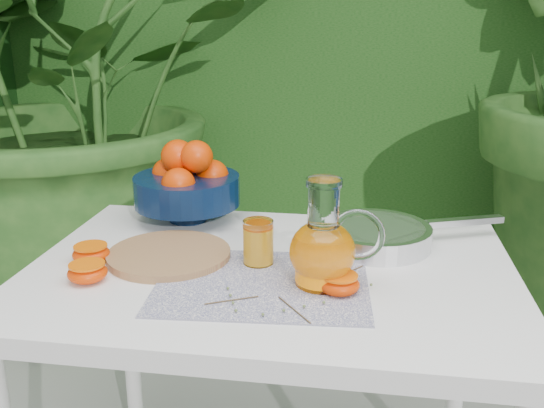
# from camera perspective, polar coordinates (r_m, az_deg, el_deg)

# --- Properties ---
(hedge_backdrop) EXTENTS (8.00, 1.65, 2.50)m
(hedge_backdrop) POSITION_cam_1_polar(r_m,az_deg,el_deg) (3.15, 9.39, 16.34)
(hedge_backdrop) COLOR #144714
(hedge_backdrop) RESTS_ON ground
(potted_plant_left) EXTENTS (2.82, 2.82, 2.00)m
(potted_plant_left) POSITION_cam_1_polar(r_m,az_deg,el_deg) (2.61, -18.46, 11.16)
(potted_plant_left) COLOR #23501B
(potted_plant_left) RESTS_ON ground
(white_table) EXTENTS (1.00, 0.70, 0.75)m
(white_table) POSITION_cam_1_polar(r_m,az_deg,el_deg) (1.29, -0.14, -9.24)
(white_table) COLOR white
(white_table) RESTS_ON ground
(placemat) EXTENTS (0.43, 0.34, 0.00)m
(placemat) POSITION_cam_1_polar(r_m,az_deg,el_deg) (1.18, -0.91, -7.43)
(placemat) COLOR #0D134D
(placemat) RESTS_ON white_table
(cutting_board) EXTENTS (0.33, 0.33, 0.02)m
(cutting_board) POSITION_cam_1_polar(r_m,az_deg,el_deg) (1.31, -9.66, -4.74)
(cutting_board) COLOR olive
(cutting_board) RESTS_ON white_table
(fruit_bowl) EXTENTS (0.27, 0.27, 0.21)m
(fruit_bowl) POSITION_cam_1_polar(r_m,az_deg,el_deg) (1.52, -7.98, 1.92)
(fruit_bowl) COLOR black
(fruit_bowl) RESTS_ON white_table
(juice_pitcher) EXTENTS (0.18, 0.13, 0.21)m
(juice_pitcher) POSITION_cam_1_polar(r_m,az_deg,el_deg) (1.15, 4.89, -4.22)
(juice_pitcher) COLOR white
(juice_pitcher) RESTS_ON white_table
(juice_tumbler) EXTENTS (0.08, 0.08, 0.09)m
(juice_tumbler) POSITION_cam_1_polar(r_m,az_deg,el_deg) (1.25, -1.30, -3.69)
(juice_tumbler) COLOR white
(juice_tumbler) RESTS_ON white_table
(saute_pan) EXTENTS (0.46, 0.33, 0.05)m
(saute_pan) POSITION_cam_1_polar(r_m,az_deg,el_deg) (1.38, 9.78, -2.83)
(saute_pan) COLOR silver
(saute_pan) RESTS_ON white_table
(orange_halves) EXTENTS (0.61, 0.18, 0.04)m
(orange_halves) POSITION_cam_1_polar(r_m,az_deg,el_deg) (1.22, -9.75, -6.05)
(orange_halves) COLOR red
(orange_halves) RESTS_ON white_table
(thyme_sprigs) EXTENTS (0.30, 0.26, 0.01)m
(thyme_sprigs) POSITION_cam_1_polar(r_m,az_deg,el_deg) (1.13, 2.01, -8.34)
(thyme_sprigs) COLOR brown
(thyme_sprigs) RESTS_ON white_table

